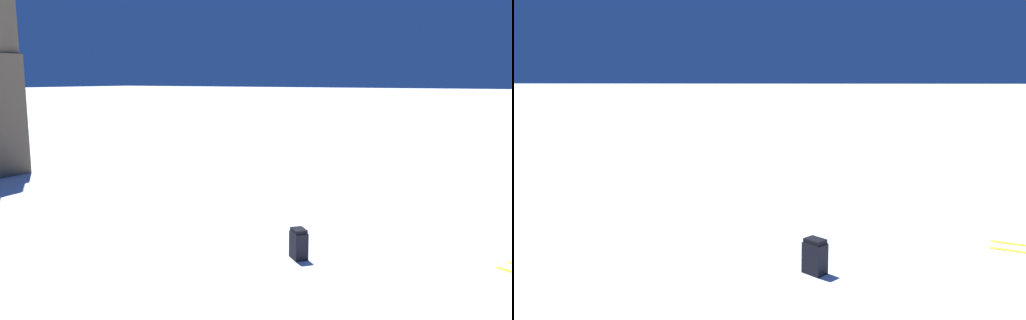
# 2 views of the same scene
# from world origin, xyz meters

# --- Properties ---
(spare_backpack) EXTENTS (0.37, 0.37, 0.50)m
(spare_backpack) POSITION_xyz_m (-0.98, 3.69, 0.24)
(spare_backpack) COLOR black
(spare_backpack) RESTS_ON ground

